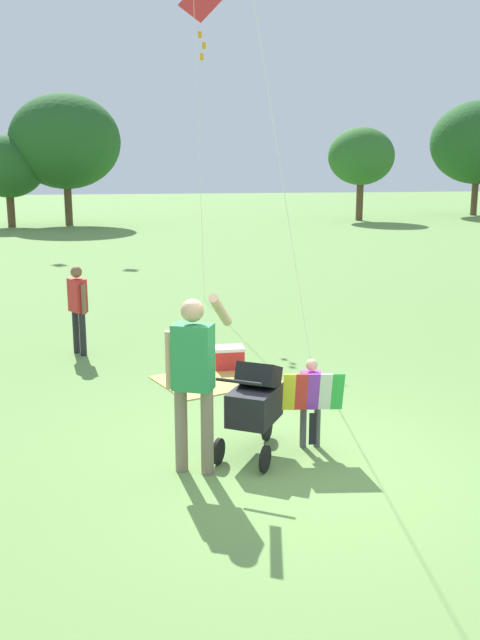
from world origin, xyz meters
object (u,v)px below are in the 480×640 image
stroller (255,400)px  person_red_shirt (78,303)px  kite_orange_delta (201,10)px  person_adult_flyer (193,370)px  child_with_butterfly_kite (311,395)px  picnic_blanket (216,379)px  cooler_box (229,358)px

stroller → person_red_shirt: size_ratio=0.74×
kite_orange_delta → person_adult_flyer: bearing=-96.8°
child_with_butterfly_kite → picnic_blanket: (-0.73, 2.62, -0.61)m
kite_orange_delta → person_red_shirt: (-2.51, -4.21, -5.30)m
child_with_butterfly_kite → cooler_box: 3.22m
person_adult_flyer → picnic_blanket: 3.27m
person_adult_flyer → picnic_blanket: bearing=78.9°
picnic_blanket → cooler_box: size_ratio=3.55×
person_red_shirt → picnic_blanket: size_ratio=0.92×
person_adult_flyer → person_red_shirt: size_ratio=1.29×
picnic_blanket → cooler_box: bearing=63.3°
picnic_blanket → cooler_box: cooler_box is taller
kite_orange_delta → picnic_blanket: bearing=-94.6°
person_red_shirt → cooler_box: size_ratio=3.25×
child_with_butterfly_kite → kite_orange_delta: kite_orange_delta is taller
child_with_butterfly_kite → person_red_shirt: (-2.76, 4.36, 0.25)m
person_red_shirt → picnic_blanket: (2.03, -1.74, -0.85)m
person_adult_flyer → kite_orange_delta: size_ratio=0.28×
person_adult_flyer → kite_orange_delta: (1.08, 8.98, 5.07)m
person_adult_flyer → kite_orange_delta: 10.36m
person_adult_flyer → stroller: 0.92m
child_with_butterfly_kite → person_red_shirt: size_ratio=0.70×
cooler_box → person_adult_flyer: bearing=-103.6°
person_adult_flyer → cooler_box: 3.77m
kite_orange_delta → cooler_box: bearing=-92.3°
picnic_blanket → person_red_shirt: bearing=139.4°
child_with_butterfly_kite → cooler_box: (-0.46, 3.15, -0.44)m
cooler_box → person_red_shirt: bearing=152.2°
person_adult_flyer → kite_orange_delta: bearing=83.2°
stroller → cooler_box: stroller is taller
kite_orange_delta → cooler_box: 8.07m
person_adult_flyer → picnic_blanket: person_adult_flyer is taller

